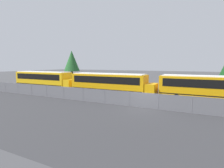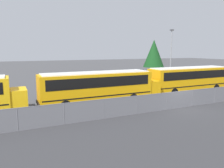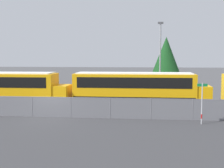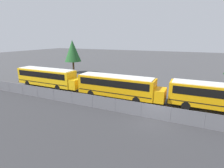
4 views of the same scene
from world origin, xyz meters
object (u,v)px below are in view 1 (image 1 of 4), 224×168
object	(u,v)px
school_bus_0	(44,79)
school_bus_1	(110,83)
tree_1	(72,61)
school_bus_2	(212,87)

from	to	relation	value
school_bus_0	school_bus_1	distance (m)	13.06
school_bus_1	tree_1	distance (m)	21.61
school_bus_1	tree_1	xyz separation A→B (m)	(-17.11, 12.76, 3.33)
school_bus_0	tree_1	xyz separation A→B (m)	(-4.06, 12.50, 3.33)
school_bus_0	tree_1	bearing A→B (deg)	107.99
school_bus_0	school_bus_1	world-z (taller)	same
school_bus_2	tree_1	size ratio (longest dim) A/B	1.58
school_bus_0	school_bus_2	bearing A→B (deg)	1.08
tree_1	school_bus_1	bearing A→B (deg)	-36.71
school_bus_0	tree_1	size ratio (longest dim) A/B	1.58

